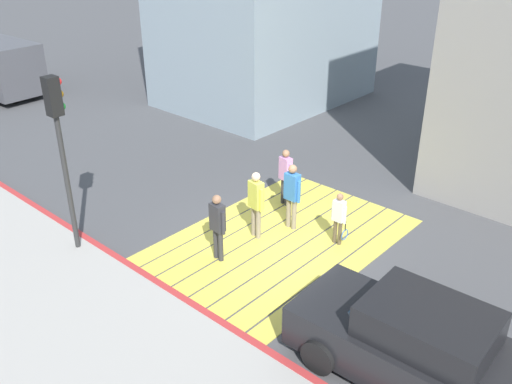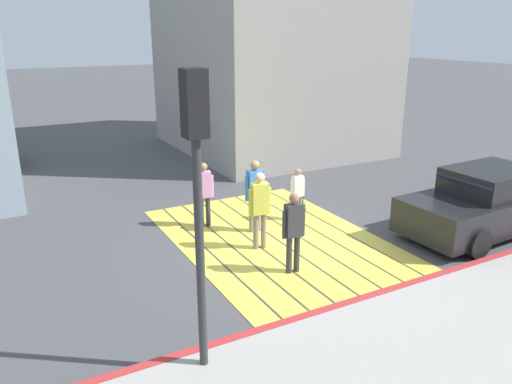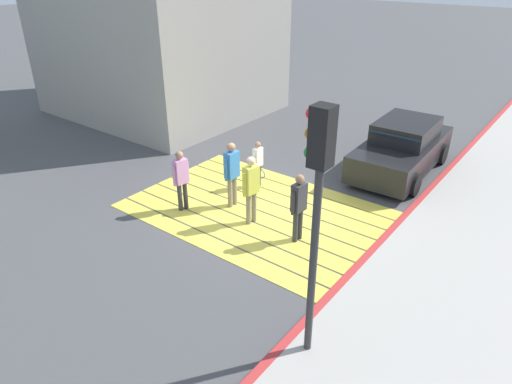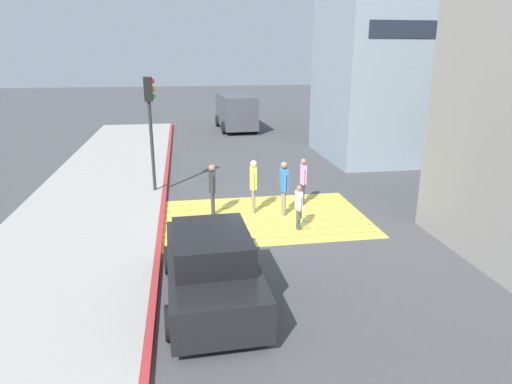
{
  "view_description": "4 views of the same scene",
  "coord_description": "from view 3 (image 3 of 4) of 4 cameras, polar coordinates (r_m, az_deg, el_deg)",
  "views": [
    {
      "loc": [
        -9.15,
        -7.37,
        7.29
      ],
      "look_at": [
        -0.21,
        0.65,
        1.2
      ],
      "focal_mm": 39.07,
      "sensor_mm": 36.0,
      "label": 1
    },
    {
      "loc": [
        -9.32,
        5.58,
        4.68
      ],
      "look_at": [
        0.41,
        0.3,
        1.09
      ],
      "focal_mm": 35.36,
      "sensor_mm": 36.0,
      "label": 2
    },
    {
      "loc": [
        -6.31,
        8.26,
        5.9
      ],
      "look_at": [
        -0.39,
        0.52,
        0.86
      ],
      "focal_mm": 32.19,
      "sensor_mm": 36.0,
      "label": 3
    },
    {
      "loc": [
        -2.45,
        -13.24,
        5.05
      ],
      "look_at": [
        -0.34,
        -0.28,
        0.97
      ],
      "focal_mm": 31.58,
      "sensor_mm": 36.0,
      "label": 4
    }
  ],
  "objects": [
    {
      "name": "ground_plane",
      "position": [
        11.95,
        0.04,
        -2.22
      ],
      "size": [
        120.0,
        120.0,
        0.0
      ],
      "primitive_type": "plane",
      "color": "#4C4C4F"
    },
    {
      "name": "crosswalk_stripes",
      "position": [
        11.95,
        0.04,
        -2.2
      ],
      "size": [
        6.4,
        4.35,
        0.01
      ],
      "color": "#EAD64C",
      "rests_on": "ground"
    },
    {
      "name": "sidewalk_west",
      "position": [
        10.14,
        26.62,
        -11.23
      ],
      "size": [
        4.8,
        40.0,
        0.12
      ],
      "primitive_type": "cube",
      "color": "#ADA8A0",
      "rests_on": "ground"
    },
    {
      "name": "curb_painted",
      "position": [
        10.56,
        14.3,
        -7.14
      ],
      "size": [
        0.16,
        40.0,
        0.13
      ],
      "primitive_type": "cube",
      "color": "#BC3333",
      "rests_on": "ground"
    },
    {
      "name": "car_parked_near_curb",
      "position": [
        14.52,
        17.7,
        5.19
      ],
      "size": [
        2.09,
        4.36,
        1.57
      ],
      "color": "black",
      "rests_on": "ground"
    },
    {
      "name": "traffic_light_corner",
      "position": [
        6.33,
        7.57,
        0.19
      ],
      "size": [
        0.39,
        0.28,
        4.24
      ],
      "color": "#2D2D2D",
      "rests_on": "ground"
    },
    {
      "name": "pedestrian_adult_lead",
      "position": [
        10.28,
        5.33,
        -1.39
      ],
      "size": [
        0.25,
        0.49,
        1.68
      ],
      "color": "#333338",
      "rests_on": "ground"
    },
    {
      "name": "pedestrian_adult_trailing",
      "position": [
        10.91,
        -0.61,
        0.82
      ],
      "size": [
        0.28,
        0.51,
        1.76
      ],
      "color": "gray",
      "rests_on": "ground"
    },
    {
      "name": "pedestrian_adult_side",
      "position": [
        11.7,
        -3.02,
        2.73
      ],
      "size": [
        0.24,
        0.52,
        1.77
      ],
      "color": "gray",
      "rests_on": "ground"
    },
    {
      "name": "pedestrian_teen_behind",
      "position": [
        11.69,
        -9.29,
        1.92
      ],
      "size": [
        0.27,
        0.47,
        1.63
      ],
      "color": "#333338",
      "rests_on": "ground"
    },
    {
      "name": "pedestrian_child_with_racket",
      "position": [
        12.83,
        0.24,
        3.82
      ],
      "size": [
        0.28,
        0.41,
        1.37
      ],
      "color": "brown",
      "rests_on": "ground"
    }
  ]
}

